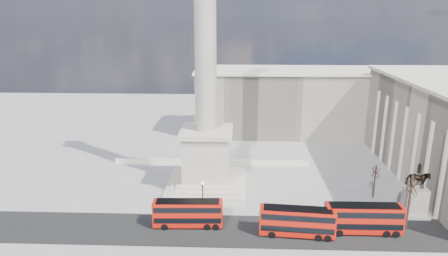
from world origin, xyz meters
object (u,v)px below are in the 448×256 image
red_bus_a (188,213)px  pedestrian_standing (347,207)px  red_bus_b (298,221)px  red_bus_c (364,218)px  pedestrian_walking (358,214)px  pedestrian_crossing (315,216)px  nelsons_column (206,118)px  equestrian_statue (415,198)px  victorian_lamp (203,198)px

red_bus_a → pedestrian_standing: 24.97m
red_bus_b → red_bus_c: red_bus_c is taller
pedestrian_walking → pedestrian_crossing: 6.54m
red_bus_b → nelsons_column: bearing=136.2°
red_bus_c → nelsons_column: bearing=147.3°
pedestrian_walking → red_bus_c: bearing=-126.4°
nelsons_column → pedestrian_crossing: 24.07m
pedestrian_crossing → nelsons_column: bearing=29.3°
nelsons_column → red_bus_c: bearing=-32.3°
equestrian_statue → pedestrian_walking: size_ratio=5.06×
red_bus_c → red_bus_b: bearing=-173.7°
red_bus_a → red_bus_b: bearing=-9.2°
pedestrian_walking → pedestrian_crossing: size_ratio=1.12×
nelsons_column → pedestrian_standing: size_ratio=28.81×
nelsons_column → red_bus_c: 29.72m
equestrian_statue → nelsons_column: bearing=164.0°
red_bus_b → equestrian_statue: (18.79, 6.56, 0.80)m
red_bus_a → nelsons_column: bearing=81.3°
red_bus_b → pedestrian_walking: 11.17m
pedestrian_walking → pedestrian_crossing: bearing=154.3°
nelsons_column → pedestrian_standing: (22.73, -8.60, -12.05)m
pedestrian_standing → victorian_lamp: bearing=-22.2°
red_bus_c → pedestrian_walking: size_ratio=6.31×
equestrian_statue → pedestrian_walking: (-8.94, -1.48, -2.16)m
pedestrian_crossing → pedestrian_standing: bearing=-89.0°
victorian_lamp → equestrian_statue: size_ratio=0.76×
nelsons_column → pedestrian_walking: 28.82m
victorian_lamp → red_bus_a: bearing=-145.7°
pedestrian_walking → pedestrian_standing: bearing=84.3°
victorian_lamp → pedestrian_crossing: victorian_lamp is taller
red_bus_b → pedestrian_standing: red_bus_b is taller
victorian_lamp → equestrian_statue: (32.37, 3.25, -0.87)m
red_bus_a → pedestrian_standing: size_ratio=5.88×
red_bus_a → red_bus_c: bearing=-4.0°
pedestrian_standing → pedestrian_crossing: pedestrian_standing is taller
red_bus_a → red_bus_c: size_ratio=0.95×
red_bus_a → pedestrian_crossing: size_ratio=6.69×
victorian_lamp → pedestrian_standing: 22.91m
victorian_lamp → pedestrian_walking: victorian_lamp is taller
red_bus_b → victorian_lamp: size_ratio=1.61×
pedestrian_standing → pedestrian_crossing: 6.15m
red_bus_a → pedestrian_walking: 25.66m
nelsons_column → red_bus_a: 17.73m
nelsons_column → victorian_lamp: nelsons_column is taller
red_bus_b → red_bus_c: (9.50, 1.11, 0.07)m
pedestrian_walking → pedestrian_standing: pedestrian_standing is taller
pedestrian_walking → red_bus_a: bearing=155.7°
pedestrian_walking → victorian_lamp: bearing=153.0°
pedestrian_standing → pedestrian_walking: bearing=83.2°
equestrian_statue → pedestrian_standing: bearing=175.5°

